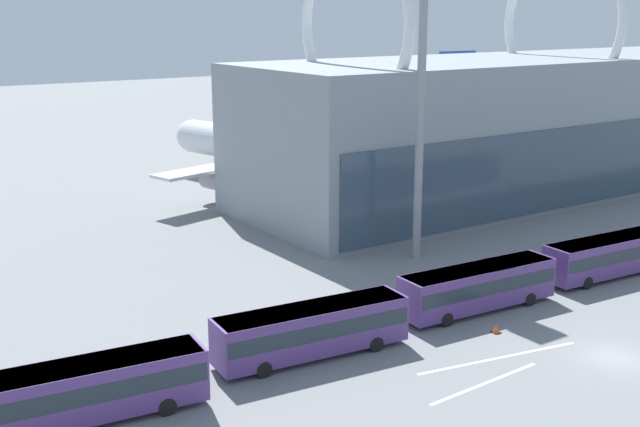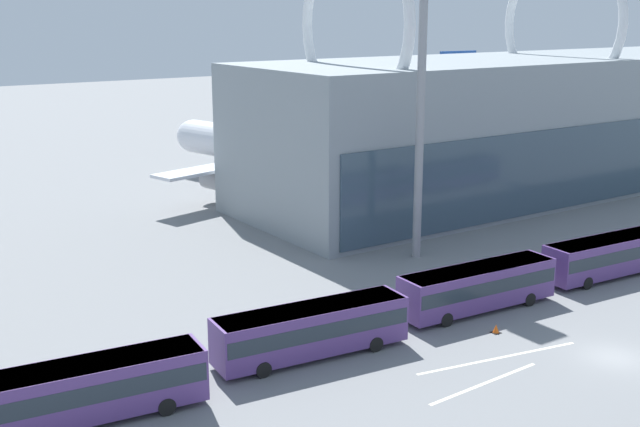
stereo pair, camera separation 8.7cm
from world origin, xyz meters
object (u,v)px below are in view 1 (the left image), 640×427
airliner_at_gate_far (277,149)px  floodlight_mast (421,79)px  shuttle_bus_4 (610,254)px  shuttle_bus_3 (478,285)px  airliner_parked_remote (531,112)px  traffic_cone_1 (496,329)px  shuttle_bus_2 (312,328)px  shuttle_bus_1 (86,388)px

airliner_at_gate_far → floodlight_mast: (-4.49, -31.02, 10.78)m
shuttle_bus_4 → floodlight_mast: bearing=129.3°
shuttle_bus_3 → floodlight_mast: (5.07, 12.62, 13.75)m
airliner_at_gate_far → floodlight_mast: floodlight_mast is taller
airliner_parked_remote → traffic_cone_1: 83.59m
shuttle_bus_2 → shuttle_bus_3: size_ratio=1.01×
shuttle_bus_4 → floodlight_mast: size_ratio=0.51×
shuttle_bus_3 → shuttle_bus_4: same height
shuttle_bus_3 → shuttle_bus_4: size_ratio=1.00×
shuttle_bus_3 → floodlight_mast: bearing=71.7°
airliner_at_gate_far → shuttle_bus_2: size_ratio=2.80×
airliner_at_gate_far → traffic_cone_1: size_ratio=59.52×
airliner_at_gate_far → shuttle_bus_3: (-9.56, -43.64, -2.97)m
airliner_parked_remote → shuttle_bus_1: 103.75m
shuttle_bus_1 → floodlight_mast: bearing=27.1°
shuttle_bus_4 → shuttle_bus_3: bearing=-178.3°
shuttle_bus_2 → shuttle_bus_4: same height
airliner_parked_remote → floodlight_mast: floodlight_mast is taller
airliner_at_gate_far → shuttle_bus_3: bearing=153.6°
floodlight_mast → traffic_cone_1: (-7.08, -16.42, -15.39)m
shuttle_bus_3 → traffic_cone_1: shuttle_bus_3 is taller
airliner_at_gate_far → shuttle_bus_4: bearing=172.3°
airliner_at_gate_far → shuttle_bus_3: airliner_at_gate_far is taller
shuttle_bus_3 → traffic_cone_1: size_ratio=21.16×
airliner_at_gate_far → shuttle_bus_4: size_ratio=2.81×
airliner_at_gate_far → traffic_cone_1: (-11.57, -47.44, -4.61)m
shuttle_bus_1 → floodlight_mast: floodlight_mast is taller
floodlight_mast → airliner_parked_remote: bearing=33.2°
airliner_at_gate_far → airliner_parked_remote: size_ratio=0.85×
airliner_at_gate_far → shuttle_bus_2: airliner_at_gate_far is taller
airliner_parked_remote → shuttle_bus_3: (-61.91, -49.85, -3.26)m
shuttle_bus_3 → airliner_parked_remote: bearing=42.4°
shuttle_bus_2 → shuttle_bus_1: bearing=-173.4°
airliner_parked_remote → shuttle_bus_3: bearing=-136.0°
airliner_at_gate_far → traffic_cone_1: 49.05m
airliner_at_gate_far → shuttle_bus_1: airliner_at_gate_far is taller
shuttle_bus_2 → floodlight_mast: floodlight_mast is taller
airliner_parked_remote → traffic_cone_1: bearing=-134.8°
shuttle_bus_1 → shuttle_bus_2: size_ratio=1.00×
airliner_parked_remote → shuttle_bus_4: 69.28m
airliner_parked_remote → shuttle_bus_3: 79.55m
shuttle_bus_4 → floodlight_mast: 21.23m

